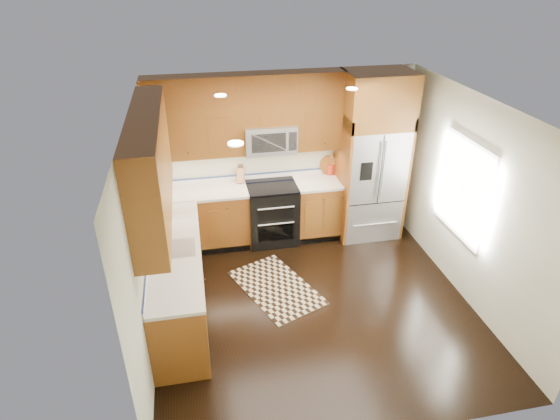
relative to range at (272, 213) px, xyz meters
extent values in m
plane|color=black|center=(0.25, -1.67, -0.47)|extent=(4.00, 4.00, 0.00)
cube|color=silver|center=(0.25, 0.33, 0.83)|extent=(4.00, 0.02, 2.60)
cube|color=silver|center=(-1.75, -1.67, 0.83)|extent=(0.02, 4.00, 2.60)
cube|color=silver|center=(2.25, -1.67, 0.83)|extent=(0.02, 4.00, 2.60)
cube|color=white|center=(2.23, -1.47, 0.93)|extent=(0.04, 1.10, 1.30)
cube|color=white|center=(2.22, -1.47, 0.93)|extent=(0.02, 0.95, 1.15)
cube|color=brown|center=(-1.06, 0.03, -0.02)|extent=(1.37, 0.60, 0.90)
cube|color=brown|center=(0.74, 0.03, -0.02)|extent=(0.72, 0.60, 0.90)
cube|color=brown|center=(-1.45, -1.47, -0.02)|extent=(0.60, 2.40, 0.90)
cube|color=beige|center=(-0.32, 0.03, 0.45)|extent=(2.85, 0.62, 0.04)
cube|color=beige|center=(-1.45, -1.47, 0.45)|extent=(0.62, 2.40, 0.04)
cube|color=brown|center=(-0.32, 0.17, 1.36)|extent=(2.85, 0.33, 0.75)
cube|color=brown|center=(-1.58, -1.47, 1.36)|extent=(0.33, 2.40, 0.75)
cube|color=brown|center=(-0.32, 0.17, 1.93)|extent=(2.85, 0.33, 0.40)
cube|color=brown|center=(-1.58, -1.47, 1.93)|extent=(0.33, 2.40, 0.40)
cube|color=black|center=(0.00, 0.00, -0.01)|extent=(0.76, 0.64, 0.92)
cube|color=black|center=(0.00, 0.00, 0.47)|extent=(0.76, 0.60, 0.02)
cube|color=black|center=(0.00, -0.31, 0.15)|extent=(0.55, 0.01, 0.18)
cube|color=black|center=(0.00, -0.31, -0.17)|extent=(0.55, 0.01, 0.28)
cylinder|color=#B2B2B7|center=(0.00, -0.34, 0.27)|extent=(0.55, 0.02, 0.02)
cylinder|color=#B2B2B7|center=(0.00, -0.34, 0.00)|extent=(0.55, 0.02, 0.02)
cube|color=#B2B2B7|center=(0.00, 0.13, 1.19)|extent=(0.76, 0.40, 0.42)
cube|color=black|center=(-0.05, -0.06, 1.19)|extent=(0.50, 0.01, 0.28)
cube|color=#B2B2B7|center=(1.55, -0.04, 0.43)|extent=(0.90, 0.74, 1.80)
cube|color=black|center=(1.55, -0.41, 0.78)|extent=(0.01, 0.01, 1.08)
cube|color=black|center=(1.33, -0.41, 0.78)|extent=(0.18, 0.01, 0.28)
cube|color=brown|center=(1.08, -0.04, 0.53)|extent=(0.04, 0.74, 2.00)
cube|color=brown|center=(2.02, -0.04, 0.53)|extent=(0.04, 0.74, 2.00)
cube|color=brown|center=(1.55, -0.04, 1.73)|extent=(0.98, 0.74, 0.80)
cube|color=#B2B2B7|center=(-1.45, -1.47, 0.48)|extent=(0.50, 0.42, 0.02)
cylinder|color=#B2B2B7|center=(-1.65, -1.25, 0.61)|extent=(0.02, 0.02, 0.28)
torus|color=#B2B2B7|center=(-1.65, -1.33, 0.75)|extent=(0.18, 0.02, 0.18)
cube|color=black|center=(-0.17, -1.25, -0.46)|extent=(1.26, 1.55, 0.01)
cube|color=#A97752|center=(-0.44, 0.25, 0.59)|extent=(0.13, 0.17, 0.23)
cylinder|color=#AC2715|center=(1.00, 0.26, 0.56)|extent=(0.13, 0.13, 0.17)
cylinder|color=brown|center=(0.98, 0.27, 0.48)|extent=(0.39, 0.39, 0.02)
camera|label=1|loc=(-1.11, -6.29, 3.56)|focal=30.00mm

